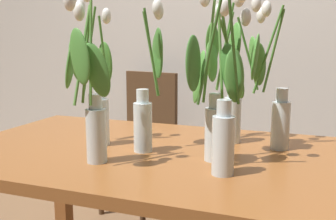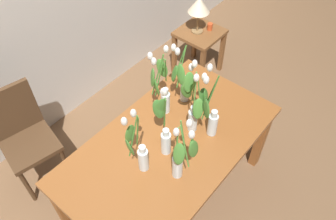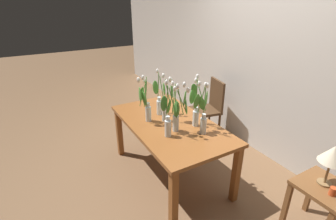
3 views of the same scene
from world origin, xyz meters
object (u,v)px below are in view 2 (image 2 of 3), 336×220
tulip_vase_1 (162,90)px  side_table (199,40)px  tulip_vase_6 (210,115)px  tulip_vase_5 (181,158)px  dining_chair (23,133)px  pillar_candle (210,27)px  tulip_vase_4 (182,84)px  dining_table (170,150)px  tulip_vase_0 (139,152)px  tulip_vase_3 (164,131)px  tulip_vase_2 (194,105)px  table_lamp (199,6)px

tulip_vase_1 → side_table: size_ratio=1.05×
tulip_vase_1 → tulip_vase_6: size_ratio=0.98×
tulip_vase_5 → dining_chair: size_ratio=0.62×
tulip_vase_6 → pillar_candle: 1.58m
tulip_vase_4 → tulip_vase_6: tulip_vase_6 is taller
dining_table → side_table: size_ratio=2.91×
pillar_candle → tulip_vase_0: bearing=-158.9°
tulip_vase_6 → side_table: bearing=37.9°
tulip_vase_3 → tulip_vase_6: (0.30, -0.15, -0.00)m
tulip_vase_2 → dining_chair: tulip_vase_2 is taller
tulip_vase_2 → side_table: size_ratio=1.03×
tulip_vase_3 → tulip_vase_5: bearing=-115.0°
dining_table → tulip_vase_6: 0.40m
dining_table → tulip_vase_2: tulip_vase_2 is taller
dining_chair → table_lamp: bearing=-7.7°
tulip_vase_3 → table_lamp: size_ratio=1.37×
dining_chair → table_lamp: 2.01m
tulip_vase_5 → side_table: 1.95m
tulip_vase_1 → tulip_vase_4: 0.18m
tulip_vase_3 → tulip_vase_6: size_ratio=0.92×
tulip_vase_1 → tulip_vase_5: tulip_vase_1 is taller
tulip_vase_0 → tulip_vase_5: size_ratio=0.98×
tulip_vase_4 → dining_chair: 1.33m
tulip_vase_2 → tulip_vase_0: bearing=174.6°
tulip_vase_1 → tulip_vase_2: (0.02, -0.27, 0.01)m
tulip_vase_2 → dining_chair: 1.40m
tulip_vase_3 → tulip_vase_4: bearing=23.6°
dining_chair → tulip_vase_3: bearing=-64.9°
tulip_vase_5 → tulip_vase_6: tulip_vase_6 is taller
dining_chair → side_table: 2.01m
dining_table → tulip_vase_2: 0.38m
tulip_vase_2 → tulip_vase_5: 0.43m
tulip_vase_0 → side_table: size_ratio=1.02×
tulip_vase_3 → dining_chair: tulip_vase_3 is taller
tulip_vase_2 → tulip_vase_3: tulip_vase_2 is taller
dining_table → dining_chair: size_ratio=1.72×
tulip_vase_0 → dining_chair: bearing=104.8°
tulip_vase_0 → tulip_vase_2: bearing=-5.4°
tulip_vase_4 → pillar_candle: 1.31m
tulip_vase_3 → tulip_vase_0: bearing=175.2°
dining_table → tulip_vase_1: (0.19, 0.23, 0.31)m
tulip_vase_2 → pillar_candle: size_ratio=7.58×
tulip_vase_2 → tulip_vase_5: (-0.38, -0.19, -0.01)m
tulip_vase_1 → tulip_vase_0: bearing=-155.3°
dining_table → tulip_vase_1: tulip_vase_1 is taller
dining_chair → pillar_candle: dining_chair is taller
tulip_vase_6 → pillar_candle: (1.28, 0.86, -0.34)m
pillar_candle → tulip_vase_4: bearing=-155.5°
tulip_vase_3 → tulip_vase_6: 0.34m
tulip_vase_4 → side_table: 1.31m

